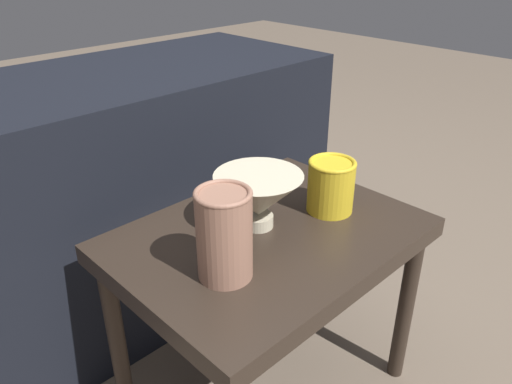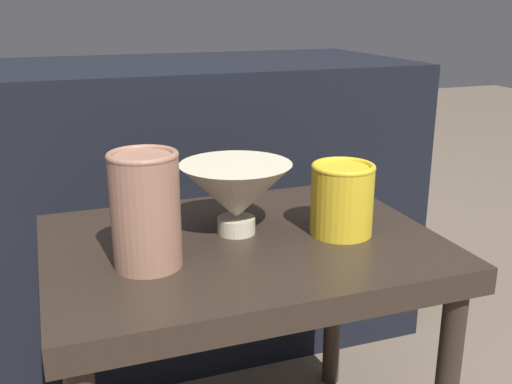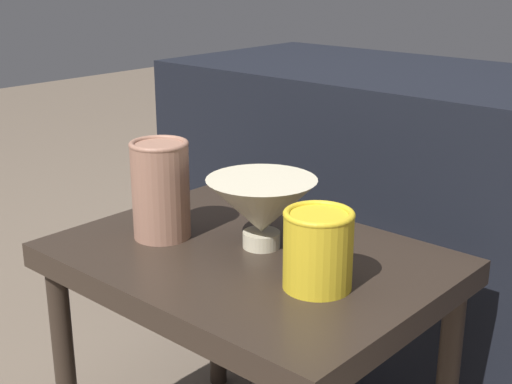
% 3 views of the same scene
% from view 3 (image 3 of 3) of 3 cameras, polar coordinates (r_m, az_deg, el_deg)
% --- Properties ---
extents(table, '(0.60, 0.44, 0.44)m').
position_cam_3_polar(table, '(1.15, -0.51, -7.38)').
color(table, '#2D231C').
rests_on(table, ground_plane).
extents(couch_backdrop, '(1.11, 0.50, 0.66)m').
position_cam_3_polar(couch_backdrop, '(1.58, 12.75, -2.68)').
color(couch_backdrop, black).
rests_on(couch_backdrop, ground_plane).
extents(bowl, '(0.18, 0.18, 0.11)m').
position_cam_3_polar(bowl, '(1.12, 0.46, -1.21)').
color(bowl, beige).
rests_on(bowl, table).
extents(vase_textured_left, '(0.10, 0.10, 0.16)m').
position_cam_3_polar(vase_textured_left, '(1.17, -7.63, 0.30)').
color(vase_textured_left, '#996B56').
rests_on(vase_textured_left, table).
extents(vase_colorful_right, '(0.10, 0.10, 0.11)m').
position_cam_3_polar(vase_colorful_right, '(0.99, 4.98, -4.49)').
color(vase_colorful_right, gold).
rests_on(vase_colorful_right, table).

